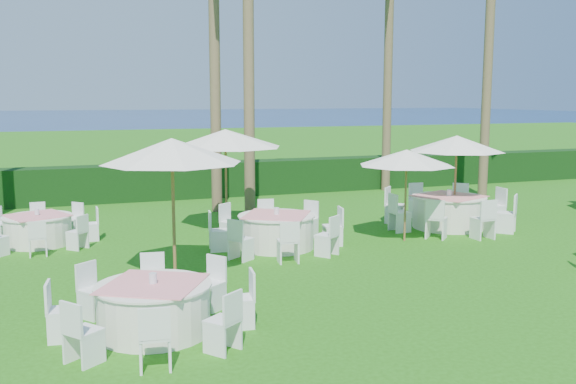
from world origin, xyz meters
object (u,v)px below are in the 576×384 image
(banquet_table_e, at_px, (277,230))
(banquet_table_f, at_px, (448,211))
(banquet_table_a, at_px, (154,307))
(umbrella_d, at_px, (457,144))
(umbrella_a, at_px, (172,151))
(umbrella_c, at_px, (225,138))
(banquet_table_d, at_px, (38,229))
(umbrella_b, at_px, (407,158))

(banquet_table_e, xyz_separation_m, banquet_table_f, (5.06, 0.67, 0.04))
(banquet_table_a, relative_size, banquet_table_f, 0.88)
(umbrella_d, bearing_deg, banquet_table_e, -171.80)
(banquet_table_a, height_order, umbrella_a, umbrella_a)
(banquet_table_a, height_order, umbrella_c, umbrella_c)
(umbrella_c, distance_m, umbrella_d, 6.11)
(banquet_table_d, height_order, banquet_table_f, banquet_table_f)
(umbrella_d, bearing_deg, umbrella_a, -161.68)
(banquet_table_a, xyz_separation_m, banquet_table_d, (-1.77, 6.74, -0.03))
(umbrella_a, xyz_separation_m, umbrella_c, (2.04, 4.07, -0.06))
(banquet_table_a, relative_size, banquet_table_e, 0.96)
(banquet_table_a, height_order, banquet_table_e, banquet_table_e)
(banquet_table_e, xyz_separation_m, umbrella_d, (5.31, 0.76, 1.82))
(umbrella_c, bearing_deg, umbrella_d, -13.50)
(banquet_table_f, height_order, umbrella_a, umbrella_a)
(banquet_table_d, relative_size, banquet_table_f, 0.81)
(banquet_table_e, height_order, umbrella_b, umbrella_b)
(banquet_table_a, xyz_separation_m, umbrella_c, (2.79, 6.71, 2.02))
(banquet_table_d, height_order, umbrella_b, umbrella_b)
(banquet_table_e, bearing_deg, umbrella_c, 106.12)
(banquet_table_d, xyz_separation_m, umbrella_d, (10.51, -1.46, 1.86))
(banquet_table_d, bearing_deg, umbrella_a, -58.31)
(banquet_table_f, xyz_separation_m, umbrella_d, (0.24, 0.10, 1.78))
(banquet_table_e, bearing_deg, umbrella_a, -144.88)
(banquet_table_e, bearing_deg, banquet_table_a, -127.20)
(banquet_table_e, relative_size, umbrella_b, 1.35)
(banquet_table_d, height_order, banquet_table_e, banquet_table_e)
(banquet_table_a, relative_size, umbrella_d, 1.19)
(banquet_table_a, bearing_deg, umbrella_b, 32.27)
(umbrella_a, height_order, umbrella_d, umbrella_a)
(umbrella_a, relative_size, umbrella_c, 0.93)
(banquet_table_e, bearing_deg, umbrella_b, -6.58)
(banquet_table_a, distance_m, banquet_table_e, 5.67)
(banquet_table_d, distance_m, umbrella_c, 5.01)
(banquet_table_d, relative_size, umbrella_a, 1.02)
(banquet_table_e, relative_size, umbrella_d, 1.24)
(umbrella_a, bearing_deg, umbrella_c, 63.41)
(banquet_table_a, xyz_separation_m, umbrella_a, (0.76, 2.64, 2.07))
(umbrella_a, bearing_deg, umbrella_b, 14.58)
(banquet_table_a, relative_size, umbrella_a, 1.11)
(banquet_table_d, distance_m, umbrella_a, 5.26)
(banquet_table_e, distance_m, banquet_table_f, 5.11)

